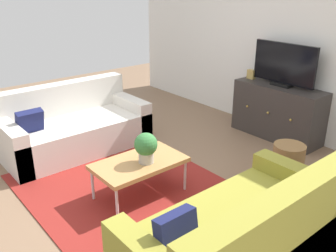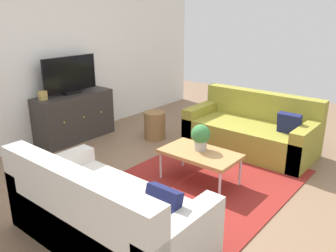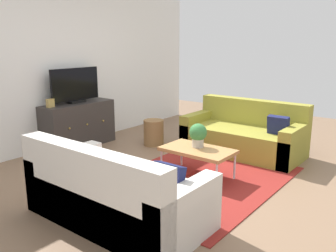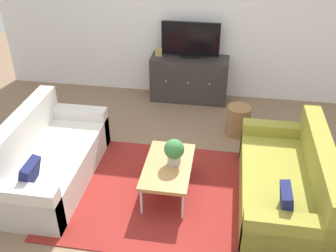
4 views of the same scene
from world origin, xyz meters
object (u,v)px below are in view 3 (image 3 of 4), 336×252
object	(u,v)px
coffee_table	(198,151)
tv_console	(78,125)
couch_left_side	(112,197)
couch_right_side	(245,136)
flat_screen_tv	(75,86)
potted_plant	(198,134)
mantel_clock	(50,103)
wicker_basket	(154,133)

from	to	relation	value
coffee_table	tv_console	bearing A→B (deg)	90.62
couch_left_side	coffee_table	xyz separation A→B (m)	(1.51, 0.00, 0.09)
couch_right_side	flat_screen_tv	distance (m)	2.87
couch_left_side	flat_screen_tv	size ratio (longest dim) A/B	1.97
potted_plant	flat_screen_tv	world-z (taller)	flat_screen_tv
couch_left_side	mantel_clock	distance (m)	2.62
couch_left_side	coffee_table	world-z (taller)	couch_left_side
wicker_basket	flat_screen_tv	bearing A→B (deg)	129.88
mantel_clock	wicker_basket	distance (m)	1.74
couch_left_side	tv_console	xyz separation A→B (m)	(1.48, 2.37, 0.10)
couch_right_side	tv_console	world-z (taller)	couch_right_side
couch_right_side	flat_screen_tv	bearing A→B (deg)	120.23
couch_right_side	wicker_basket	bearing A→B (deg)	112.18
couch_left_side	potted_plant	xyz separation A→B (m)	(1.57, 0.04, 0.29)
coffee_table	wicker_basket	bearing A→B (deg)	60.67
tv_console	mantel_clock	xyz separation A→B (m)	(-0.50, 0.00, 0.43)
potted_plant	mantel_clock	bearing A→B (deg)	104.28
couch_left_side	mantel_clock	bearing A→B (deg)	67.62
mantel_clock	couch_right_side	bearing A→B (deg)	-51.34
couch_right_side	mantel_clock	xyz separation A→B (m)	(-1.90, 2.37, 0.53)
couch_left_side	wicker_basket	world-z (taller)	couch_left_side
flat_screen_tv	potted_plant	bearing A→B (deg)	-87.84
coffee_table	flat_screen_tv	world-z (taller)	flat_screen_tv
couch_left_side	tv_console	distance (m)	2.80
tv_console	mantel_clock	world-z (taller)	mantel_clock
tv_console	couch_right_side	bearing A→B (deg)	-59.56
couch_right_side	coffee_table	bearing A→B (deg)	179.85
wicker_basket	tv_console	bearing A→B (deg)	130.46
couch_right_side	potted_plant	world-z (taller)	couch_right_side
tv_console	wicker_basket	bearing A→B (deg)	-49.54
flat_screen_tv	tv_console	bearing A→B (deg)	-90.00
mantel_clock	coffee_table	bearing A→B (deg)	-77.40
potted_plant	wicker_basket	world-z (taller)	potted_plant
couch_right_side	coffee_table	size ratio (longest dim) A/B	1.98
couch_left_side	wicker_basket	bearing A→B (deg)	31.59
potted_plant	flat_screen_tv	size ratio (longest dim) A/B	0.34
potted_plant	coffee_table	bearing A→B (deg)	-146.81
couch_right_side	wicker_basket	xyz separation A→B (m)	(-0.58, 1.41, -0.06)
couch_right_side	tv_console	xyz separation A→B (m)	(-1.40, 2.37, 0.10)
tv_console	flat_screen_tv	size ratio (longest dim) A/B	1.36
flat_screen_tv	mantel_clock	size ratio (longest dim) A/B	7.05
couch_left_side	tv_console	world-z (taller)	couch_left_side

